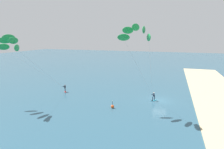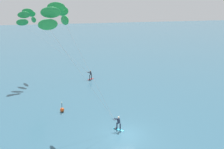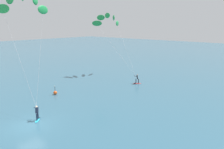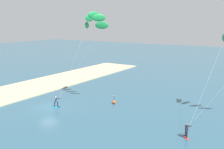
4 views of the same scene
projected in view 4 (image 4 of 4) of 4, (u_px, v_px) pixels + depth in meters
name	position (u px, v px, depth m)	size (l,w,h in m)	color
ground_plane	(48.00, 107.00, 38.42)	(240.00, 240.00, 0.00)	#2D566B
sand_strip	(2.00, 95.00, 44.60)	(80.00, 10.95, 0.16)	#C6B289
kitesurfer_nearshore	(93.00, 23.00, 39.28)	(8.78, 6.49, 14.24)	#23ADD1
marker_buoy	(114.00, 102.00, 39.76)	(0.56, 0.56, 1.38)	#EA5119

